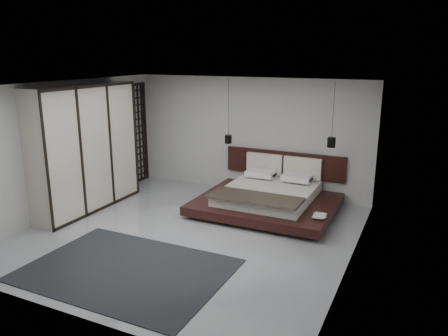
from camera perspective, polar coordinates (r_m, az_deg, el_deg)
The scene contains 14 objects.
floor at distance 8.48m, azimuth -4.69°, elevation -8.49°, with size 6.00×6.00×0.00m, color #95979D.
ceiling at distance 7.81m, azimuth -5.13°, elevation 10.73°, with size 6.00×6.00×0.00m, color white.
wall_back at distance 10.67m, azimuth 3.22°, elevation 4.26°, with size 6.00×6.00×0.00m, color #B6B6B4.
wall_front at distance 5.76m, azimuth -20.10°, elevation -5.87°, with size 6.00×6.00×0.00m, color #B6B6B4.
wall_left at distance 9.86m, azimuth -20.17°, elevation 2.49°, with size 6.00×6.00×0.00m, color #B6B6B4.
wall_right at distance 7.06m, azimuth 16.67°, elevation -1.83°, with size 6.00×6.00×0.00m, color #B6B6B4.
lattice_screen at distance 11.66m, azimuth -11.43°, elevation 4.39°, with size 0.05×0.90×2.60m, color black.
bed at distance 9.63m, azimuth 5.84°, elevation -3.75°, with size 2.91×2.44×1.10m.
book_lower at distance 8.71m, azimuth 11.78°, elevation -6.11°, with size 0.20×0.27×0.03m, color #99724C.
book_upper at distance 8.68m, azimuth 11.61°, elevation -6.01°, with size 0.24×0.32×0.02m, color #99724C.
pendant_left at distance 10.21m, azimuth 0.56°, elevation 3.85°, with size 0.16×0.16×1.50m.
pendant_right at distance 9.45m, azimuth 13.85°, elevation 3.31°, with size 0.17×0.17×1.38m.
wardrobe at distance 9.87m, azimuth -17.70°, elevation 2.46°, with size 0.65×2.77×2.72m.
rug at distance 7.29m, azimuth -12.59°, elevation -12.85°, with size 3.17×2.26×0.01m, color black.
Camera 1 is at (3.94, -6.72, 3.34)m, focal length 35.00 mm.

